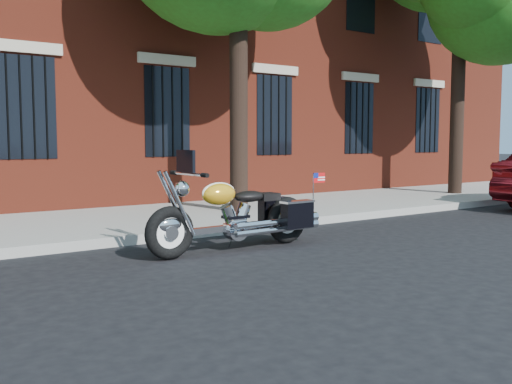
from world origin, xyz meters
TOP-DOWN VIEW (x-y plane):
  - ground at (0.00, 0.00)m, footprint 120.00×120.00m
  - curb at (0.00, 1.38)m, footprint 40.00×0.16m
  - sidewalk at (0.00, 3.26)m, footprint 40.00×3.60m
  - motorcycle at (-1.32, 0.07)m, footprint 2.84×0.85m

SIDE VIEW (x-z plane):
  - ground at x=0.00m, z-range 0.00..0.00m
  - curb at x=0.00m, z-range 0.00..0.15m
  - sidewalk at x=0.00m, z-range 0.00..0.15m
  - motorcycle at x=-1.32m, z-range -0.23..1.20m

